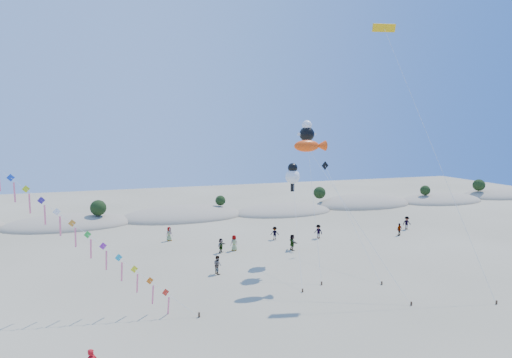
{
  "coord_description": "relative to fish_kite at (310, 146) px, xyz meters",
  "views": [
    {
      "loc": [
        -9.58,
        -19.35,
        13.41
      ],
      "look_at": [
        1.49,
        14.0,
        9.3
      ],
      "focal_mm": 30.0,
      "sensor_mm": 36.0,
      "label": 1
    }
  ],
  "objects": [
    {
      "name": "cartoon_kite_high",
      "position": [
        1.6,
        4.15,
        1.16
      ],
      "size": [
        2.61,
        7.53,
        14.29
      ],
      "color": "#3F2D1E",
      "rests_on": "ground"
    },
    {
      "name": "cartoon_kite_low",
      "position": [
        0.75,
        5.66,
        -3.17
      ],
      "size": [
        3.78,
        10.04,
        9.97
      ],
      "color": "#3F2D1E",
      "rests_on": "ground"
    },
    {
      "name": "dark_kite",
      "position": [
        5.56,
        4.75,
        -5.11
      ],
      "size": [
        1.28,
        12.5,
        9.87
      ],
      "color": "#3F2D1E",
      "rests_on": "ground"
    },
    {
      "name": "dune_ridge",
      "position": [
        -5.95,
        29.86,
        -11.79
      ],
      "size": [
        145.3,
        11.49,
        5.57
      ],
      "color": "tan",
      "rests_on": "ground"
    },
    {
      "name": "beachgoers",
      "position": [
        2.56,
        10.37,
        -11.05
      ],
      "size": [
        32.18,
        14.34,
        1.79
      ],
      "color": "slate",
      "rests_on": "ground"
    },
    {
      "name": "fish_kite",
      "position": [
        0.0,
        0.0,
        0.0
      ],
      "size": [
        6.16,
        9.24,
        12.47
      ],
      "color": "#3F2D1E",
      "rests_on": "ground"
    },
    {
      "name": "parafoil_kite",
      "position": [
        7.16,
        -0.51,
        10.06
      ],
      "size": [
        5.02,
        10.75,
        22.93
      ],
      "color": "#3F2D1E",
      "rests_on": "ground"
    }
  ]
}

